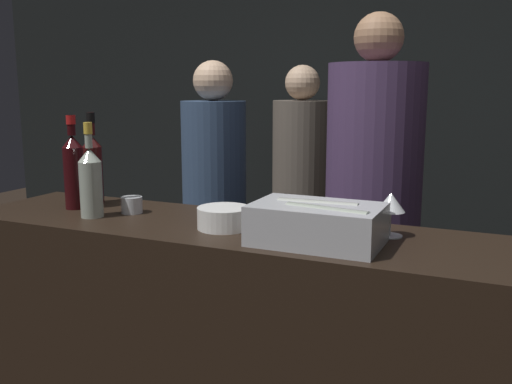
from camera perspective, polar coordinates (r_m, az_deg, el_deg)
wall_back_chalkboard at (r=3.87m, az=12.91°, el=8.30°), size 6.40×0.06×2.80m
bar_counter at (r=2.10m, az=-0.30°, el=-17.96°), size 2.17×0.51×1.07m
ice_bin_with_bottles at (r=1.71m, az=6.19°, el=-3.06°), size 0.38×0.24×0.13m
bowl_white at (r=1.90m, az=-3.24°, el=-2.53°), size 0.18×0.18×0.07m
wine_glass at (r=1.83m, az=13.32°, el=-1.18°), size 0.09×0.09×0.14m
candle_votive at (r=2.18m, az=-12.32°, el=-1.26°), size 0.08×0.08×0.06m
red_wine_bottle_tall at (r=2.30m, az=-17.77°, el=2.19°), size 0.08×0.08×0.36m
rose_wine_bottle at (r=2.13m, az=-16.21°, el=1.16°), size 0.08×0.08×0.34m
red_wine_bottle_black_foil at (r=2.37m, az=-15.99°, el=2.51°), size 0.08×0.08×0.37m
person_in_hoodie at (r=3.11m, az=-4.17°, el=-0.68°), size 0.35×0.35×1.67m
person_blond_tee at (r=2.58m, az=11.58°, el=-1.14°), size 0.42×0.42×1.84m
person_grey_polo at (r=3.53m, az=4.52°, el=0.56°), size 0.35×0.35×1.66m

